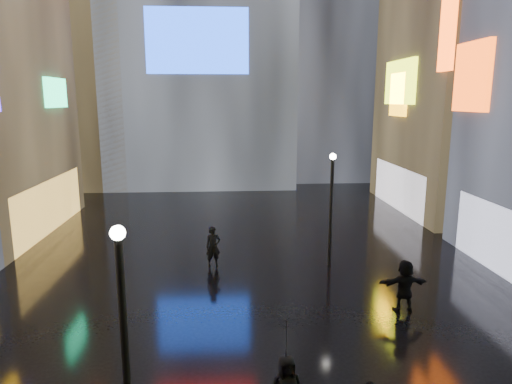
{
  "coord_description": "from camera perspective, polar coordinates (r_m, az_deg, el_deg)",
  "views": [
    {
      "loc": [
        -0.79,
        -0.4,
        7.53
      ],
      "look_at": [
        0.0,
        12.0,
        5.0
      ],
      "focal_mm": 32.0,
      "sensor_mm": 36.0,
      "label": 1
    }
  ],
  "objects": [
    {
      "name": "ground",
      "position": [
        21.76,
        -1.36,
        -8.75
      ],
      "size": [
        140.0,
        140.0,
        0.0
      ],
      "primitive_type": "plane",
      "color": "black",
      "rests_on": "ground"
    },
    {
      "name": "tower_flank_right",
      "position": [
        48.35,
        8.79,
        22.67
      ],
      "size": [
        12.0,
        12.0,
        34.0
      ],
      "primitive_type": "cube",
      "color": "black",
      "rests_on": "ground"
    },
    {
      "name": "tower_flank_left",
      "position": [
        44.74,
        -21.88,
        17.74
      ],
      "size": [
        10.0,
        10.0,
        26.0
      ],
      "primitive_type": "cube",
      "color": "black",
      "rests_on": "ground"
    },
    {
      "name": "lamp_near",
      "position": [
        9.83,
        -16.16,
        -16.79
      ],
      "size": [
        0.3,
        0.3,
        5.2
      ],
      "color": "black",
      "rests_on": "ground"
    },
    {
      "name": "lamp_far",
      "position": [
        20.82,
        9.4,
        -1.37
      ],
      "size": [
        0.3,
        0.3,
        5.2
      ],
      "color": "black",
      "rests_on": "ground"
    },
    {
      "name": "pedestrian_5",
      "position": [
        17.54,
        18.07,
        -11.08
      ],
      "size": [
        1.8,
        0.63,
        1.92
      ],
      "primitive_type": "imported",
      "rotation": [
        0.0,
        0.0,
        3.17
      ],
      "color": "black",
      "rests_on": "ground"
    },
    {
      "name": "pedestrian_6",
      "position": [
        21.02,
        -5.38,
        -6.83
      ],
      "size": [
        0.77,
        0.61,
        1.87
      ],
      "primitive_type": "imported",
      "rotation": [
        0.0,
        0.0,
        0.26
      ],
      "color": "black",
      "rests_on": "ground"
    },
    {
      "name": "umbrella_2",
      "position": [
        10.97,
        3.9,
        -17.65
      ],
      "size": [
        1.5,
        1.49,
        0.97
      ],
      "primitive_type": "imported",
      "rotation": [
        0.0,
        0.0,
        2.26
      ],
      "color": "black",
      "rests_on": "pedestrian_4"
    }
  ]
}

